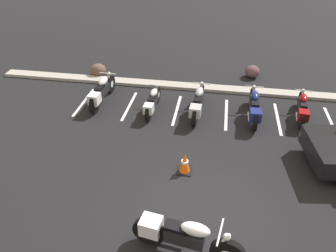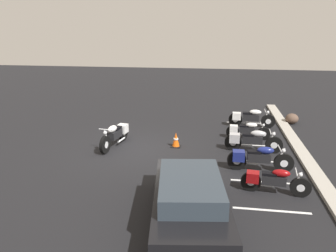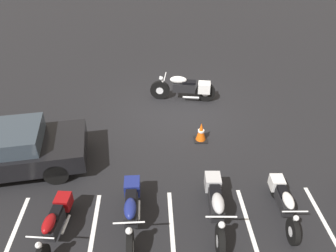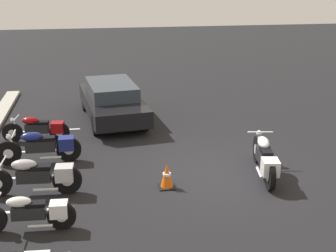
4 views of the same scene
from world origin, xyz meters
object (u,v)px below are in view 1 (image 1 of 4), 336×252
(parked_bike_1, at_px, (152,102))
(traffic_cone, at_px, (185,163))
(motorcycle_white_featured, at_px, (181,236))
(landscape_rock_1, at_px, (252,71))
(parked_bike_0, at_px, (101,92))
(parked_bike_2, at_px, (198,103))
(parked_bike_4, at_px, (302,108))
(parked_bike_3, at_px, (254,107))
(landscape_rock_0, at_px, (98,70))

(parked_bike_1, distance_m, traffic_cone, 3.35)
(parked_bike_1, bearing_deg, traffic_cone, -150.72)
(motorcycle_white_featured, distance_m, landscape_rock_1, 9.27)
(landscape_rock_1, distance_m, traffic_cone, 6.87)
(parked_bike_0, bearing_deg, parked_bike_2, -91.09)
(parked_bike_2, distance_m, traffic_cone, 3.05)
(motorcycle_white_featured, height_order, parked_bike_4, motorcycle_white_featured)
(parked_bike_1, distance_m, parked_bike_3, 3.52)
(parked_bike_2, distance_m, parked_bike_3, 1.91)
(parked_bike_0, xyz_separation_m, parked_bike_4, (7.14, 0.08, -0.06))
(motorcycle_white_featured, xyz_separation_m, landscape_rock_0, (-4.69, 8.11, -0.24))
(parked_bike_3, distance_m, landscape_rock_1, 3.44)
(landscape_rock_0, bearing_deg, parked_bike_2, -29.04)
(landscape_rock_0, bearing_deg, parked_bike_1, -41.32)
(parked_bike_1, height_order, traffic_cone, parked_bike_1)
(motorcycle_white_featured, height_order, traffic_cone, motorcycle_white_featured)
(landscape_rock_0, bearing_deg, parked_bike_4, -15.16)
(parked_bike_0, relative_size, parked_bike_1, 1.18)
(landscape_rock_0, bearing_deg, parked_bike_3, -20.92)
(parked_bike_1, xyz_separation_m, landscape_rock_0, (-2.94, 2.59, -0.14))
(parked_bike_1, height_order, parked_bike_3, parked_bike_3)
(motorcycle_white_featured, xyz_separation_m, parked_bike_4, (3.40, 5.92, -0.08))
(motorcycle_white_featured, relative_size, traffic_cone, 3.82)
(parked_bike_4, xyz_separation_m, traffic_cone, (-3.63, -3.38, -0.13))
(landscape_rock_1, xyz_separation_m, traffic_cone, (-2.13, -6.53, 0.04))
(parked_bike_4, bearing_deg, motorcycle_white_featured, 156.84)
(parked_bike_1, xyz_separation_m, parked_bike_4, (5.15, 0.39, 0.02))
(motorcycle_white_featured, bearing_deg, traffic_cone, 104.00)
(parked_bike_0, xyz_separation_m, traffic_cone, (3.51, -3.30, -0.19))
(motorcycle_white_featured, distance_m, parked_bike_4, 6.83)
(parked_bike_3, xyz_separation_m, parked_bike_4, (1.64, 0.28, -0.05))
(parked_bike_3, distance_m, traffic_cone, 3.69)
(parked_bike_0, bearing_deg, parked_bike_3, -89.16)
(motorcycle_white_featured, relative_size, parked_bike_1, 1.23)
(landscape_rock_0, bearing_deg, traffic_cone, -51.30)
(landscape_rock_0, height_order, traffic_cone, traffic_cone)
(parked_bike_2, bearing_deg, landscape_rock_1, -27.28)
(motorcycle_white_featured, relative_size, landscape_rock_0, 3.54)
(parked_bike_0, height_order, parked_bike_1, parked_bike_0)
(parked_bike_3, height_order, landscape_rock_1, parked_bike_3)
(traffic_cone, bearing_deg, landscape_rock_0, 128.70)
(parked_bike_0, height_order, landscape_rock_0, parked_bike_0)
(parked_bike_1, distance_m, landscape_rock_1, 5.09)
(parked_bike_0, distance_m, traffic_cone, 4.82)
(parked_bike_3, bearing_deg, traffic_cone, 146.73)
(parked_bike_3, bearing_deg, motorcycle_white_featured, 162.16)
(parked_bike_4, bearing_deg, landscape_rock_0, 81.58)
(parked_bike_2, bearing_deg, parked_bike_3, -85.27)
(motorcycle_white_featured, xyz_separation_m, landscape_rock_1, (1.89, 9.07, -0.25))
(landscape_rock_0, distance_m, traffic_cone, 7.14)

